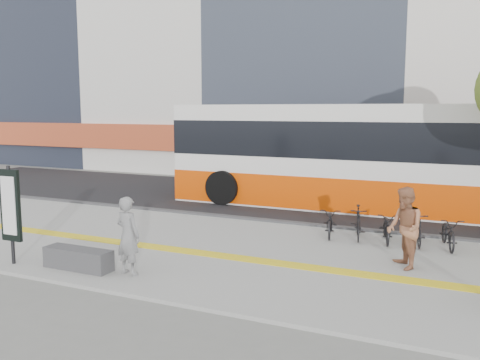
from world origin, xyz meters
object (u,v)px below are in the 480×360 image
at_px(bus, 363,160).
at_px(pedestrian_tan, 405,228).
at_px(seated_woman, 128,236).
at_px(bench, 78,259).
at_px(signboard, 10,207).

relative_size(bus, pedestrian_tan, 7.64).
height_order(seated_woman, pedestrian_tan, pedestrian_tan).
xyz_separation_m(bench, seated_woman, (1.21, 0.17, 0.60)).
bearing_deg(pedestrian_tan, signboard, -94.94).
relative_size(bus, seated_woman, 8.23).
relative_size(bench, seated_woman, 0.97).
relative_size(seated_woman, pedestrian_tan, 0.93).
relative_size(bench, signboard, 0.73).
bearing_deg(seated_woman, pedestrian_tan, -141.15).
bearing_deg(bench, bus, 67.41).
distance_m(bench, bus, 10.61).
distance_m(seated_woman, pedestrian_tan, 5.88).
bearing_deg(pedestrian_tan, bus, 171.44).
xyz_separation_m(bus, pedestrian_tan, (2.31, -6.67, -0.79)).
relative_size(signboard, bus, 0.16).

